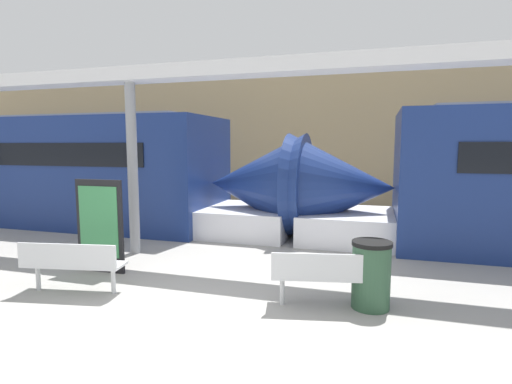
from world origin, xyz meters
TOP-DOWN VIEW (x-y plane):
  - ground_plane at (0.00, 0.00)m, footprint 60.00×60.00m
  - station_wall at (0.00, 10.82)m, footprint 56.00×0.20m
  - train_right at (-8.28, 5.31)m, footprint 18.12×2.93m
  - bench_near at (-1.97, 0.32)m, footprint 1.64×0.71m
  - bench_far at (1.89, 0.90)m, footprint 1.58×0.74m
  - trash_bin at (2.52, 1.11)m, footprint 0.57×0.57m
  - poster_board at (-2.27, 1.39)m, footprint 0.96×0.07m
  - support_column_near at (-2.42, 2.70)m, footprint 0.22×0.22m
  - canopy_beam at (-2.42, 2.70)m, footprint 28.00×0.60m

SIDE VIEW (x-z plane):
  - ground_plane at x=0.00m, z-range 0.00..0.00m
  - trash_bin at x=2.52m, z-range 0.00..0.98m
  - bench_far at x=1.89m, z-range 0.09..0.93m
  - bench_near at x=-1.97m, z-range 0.10..0.93m
  - poster_board at x=-2.27m, z-range 0.01..1.72m
  - train_right at x=-8.28m, z-range -0.08..3.12m
  - support_column_near at x=-2.42m, z-range 0.00..3.63m
  - station_wall at x=0.00m, z-range 0.00..5.00m
  - canopy_beam at x=-2.42m, z-range 3.63..3.91m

